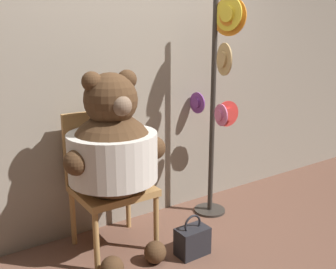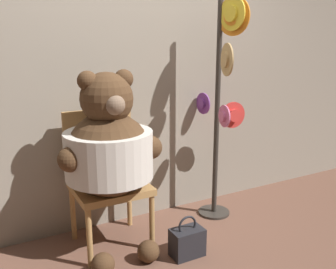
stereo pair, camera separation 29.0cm
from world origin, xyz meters
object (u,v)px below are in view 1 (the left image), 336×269
Objects in this scene: chair at (107,175)px; handbag_on_ground at (192,240)px; hat_display_rack at (219,92)px; teddy_bear at (113,151)px.

handbag_on_ground is at bearing -49.80° from chair.
hat_display_rack is 6.05× the size of handbag_on_ground.
teddy_bear is 0.87m from handbag_on_ground.
chair is at bearing 81.86° from teddy_bear.
teddy_bear is at bearing 143.54° from handbag_on_ground.
chair is 0.79m from handbag_on_ground.
hat_display_rack reaches higher than handbag_on_ground.
teddy_bear is at bearing -98.14° from chair.
teddy_bear is (-0.02, -0.17, 0.24)m from chair.
hat_display_rack is at bearing 35.26° from handbag_on_ground.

